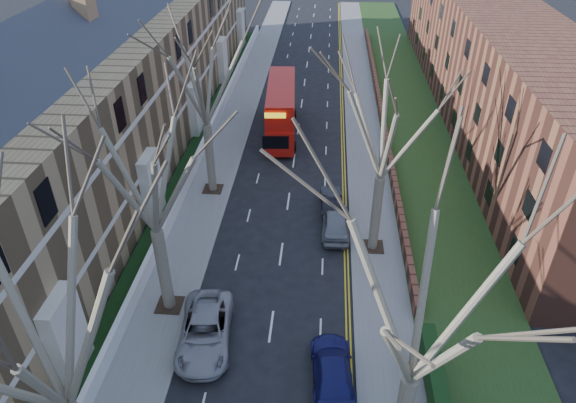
# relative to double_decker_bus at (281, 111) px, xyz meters

# --- Properties ---
(pavement_left) EXTENTS (3.00, 102.00, 0.12)m
(pavement_left) POSITION_rel_double_decker_bus_xyz_m (-4.53, 0.91, -2.09)
(pavement_left) COLOR slate
(pavement_left) RESTS_ON ground
(pavement_right) EXTENTS (3.00, 102.00, 0.12)m
(pavement_right) POSITION_rel_double_decker_bus_xyz_m (7.47, 0.91, -2.09)
(pavement_right) COLOR slate
(pavement_right) RESTS_ON ground
(terrace_left) EXTENTS (9.70, 78.00, 13.60)m
(terrace_left) POSITION_rel_double_decker_bus_xyz_m (-12.17, -7.09, 3.38)
(terrace_left) COLOR #9B7C4E
(terrace_left) RESTS_ON ground
(flats_right) EXTENTS (13.97, 54.00, 10.00)m
(flats_right) POSITION_rel_double_decker_bus_xyz_m (18.94, 4.91, 2.83)
(flats_right) COLOR brown
(flats_right) RESTS_ON ground
(front_wall_left) EXTENTS (0.30, 78.00, 1.00)m
(front_wall_left) POSITION_rel_double_decker_bus_xyz_m (-6.18, -7.09, -1.53)
(front_wall_left) COLOR white
(front_wall_left) RESTS_ON ground
(grass_verge_right) EXTENTS (6.00, 102.00, 0.06)m
(grass_verge_right) POSITION_rel_double_decker_bus_xyz_m (11.97, 0.91, -2.00)
(grass_verge_right) COLOR #233D16
(grass_verge_right) RESTS_ON ground
(tree_left_mid) EXTENTS (10.50, 10.50, 14.71)m
(tree_left_mid) POSITION_rel_double_decker_bus_xyz_m (-4.23, -32.09, 7.41)
(tree_left_mid) COLOR brown
(tree_left_mid) RESTS_ON ground
(tree_left_far) EXTENTS (10.15, 10.15, 14.22)m
(tree_left_far) POSITION_rel_double_decker_bus_xyz_m (-4.23, -22.09, 7.09)
(tree_left_far) COLOR brown
(tree_left_far) RESTS_ON ground
(tree_left_dist) EXTENTS (10.50, 10.50, 14.71)m
(tree_left_dist) POSITION_rel_double_decker_bus_xyz_m (-4.23, -10.09, 7.41)
(tree_left_dist) COLOR brown
(tree_left_dist) RESTS_ON ground
(tree_right_mid) EXTENTS (10.50, 10.50, 14.71)m
(tree_right_mid) POSITION_rel_double_decker_bus_xyz_m (7.17, -30.09, 7.41)
(tree_right_mid) COLOR brown
(tree_right_mid) RESTS_ON ground
(tree_right_far) EXTENTS (10.15, 10.15, 14.22)m
(tree_right_far) POSITION_rel_double_decker_bus_xyz_m (7.17, -16.09, 7.09)
(tree_right_far) COLOR brown
(tree_right_far) RESTS_ON ground
(double_decker_bus) EXTENTS (3.14, 10.56, 4.38)m
(double_decker_bus) POSITION_rel_double_decker_bus_xyz_m (0.00, 0.00, 0.00)
(double_decker_bus) COLOR #B5140C
(double_decker_bus) RESTS_ON ground
(car_left_far) EXTENTS (3.08, 5.77, 1.54)m
(car_left_far) POSITION_rel_double_decker_bus_xyz_m (-1.71, -24.35, -1.38)
(car_left_far) COLOR #949398
(car_left_far) RESTS_ON ground
(car_right_near) EXTENTS (2.27, 4.83, 1.36)m
(car_right_near) POSITION_rel_double_decker_bus_xyz_m (4.66, -26.14, -1.47)
(car_right_near) COLOR navy
(car_right_near) RESTS_ON ground
(car_right_mid) EXTENTS (1.94, 4.59, 1.55)m
(car_right_mid) POSITION_rel_double_decker_bus_xyz_m (4.83, -14.48, -1.38)
(car_right_mid) COLOR gray
(car_right_mid) RESTS_ON ground
(car_right_far) EXTENTS (1.61, 4.02, 1.30)m
(car_right_far) POSITION_rel_double_decker_bus_xyz_m (4.54, -11.85, -1.50)
(car_right_far) COLOR black
(car_right_far) RESTS_ON ground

